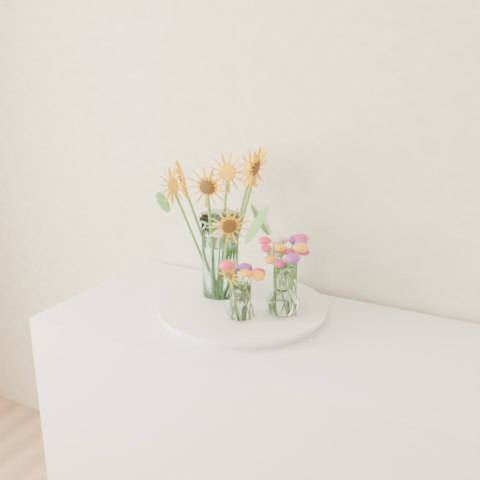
{
  "coord_description": "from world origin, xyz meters",
  "views": [
    {
      "loc": [
        0.47,
        0.47,
        1.66
      ],
      "look_at": [
        -0.35,
        1.98,
        1.13
      ],
      "focal_mm": 45.0,
      "sensor_mm": 36.0,
      "label": 1
    }
  ],
  "objects_px": {
    "counter": "(278,458)",
    "small_vase_a": "(240,302)",
    "tray": "(242,309)",
    "mason_jar": "(220,255)",
    "small_vase_c": "(285,282)",
    "small_vase_b": "(283,293)"
  },
  "relations": [
    {
      "from": "tray",
      "to": "small_vase_b",
      "type": "relative_size",
      "value": 3.57
    },
    {
      "from": "counter",
      "to": "tray",
      "type": "relative_size",
      "value": 2.83
    },
    {
      "from": "small_vase_b",
      "to": "small_vase_c",
      "type": "relative_size",
      "value": 1.07
    },
    {
      "from": "small_vase_c",
      "to": "tray",
      "type": "bearing_deg",
      "value": -139.01
    },
    {
      "from": "counter",
      "to": "small_vase_b",
      "type": "distance_m",
      "value": 0.55
    },
    {
      "from": "counter",
      "to": "mason_jar",
      "type": "height_order",
      "value": "mason_jar"
    },
    {
      "from": "tray",
      "to": "mason_jar",
      "type": "height_order",
      "value": "mason_jar"
    },
    {
      "from": "small_vase_a",
      "to": "small_vase_b",
      "type": "xyz_separation_m",
      "value": [
        0.09,
        0.08,
        0.02
      ]
    },
    {
      "from": "small_vase_a",
      "to": "mason_jar",
      "type": "bearing_deg",
      "value": 137.46
    },
    {
      "from": "mason_jar",
      "to": "small_vase_c",
      "type": "relative_size",
      "value": 2.09
    },
    {
      "from": "mason_jar",
      "to": "small_vase_a",
      "type": "xyz_separation_m",
      "value": [
        0.14,
        -0.13,
        -0.08
      ]
    },
    {
      "from": "small_vase_b",
      "to": "small_vase_a",
      "type": "bearing_deg",
      "value": -138.11
    },
    {
      "from": "small_vase_b",
      "to": "tray",
      "type": "bearing_deg",
      "value": 177.66
    },
    {
      "from": "counter",
      "to": "small_vase_a",
      "type": "xyz_separation_m",
      "value": [
        -0.11,
        -0.05,
        0.53
      ]
    },
    {
      "from": "mason_jar",
      "to": "small_vase_a",
      "type": "bearing_deg",
      "value": -42.54
    },
    {
      "from": "counter",
      "to": "small_vase_b",
      "type": "relative_size",
      "value": 10.12
    },
    {
      "from": "tray",
      "to": "small_vase_b",
      "type": "height_order",
      "value": "small_vase_b"
    },
    {
      "from": "counter",
      "to": "small_vase_c",
      "type": "height_order",
      "value": "small_vase_c"
    },
    {
      "from": "counter",
      "to": "small_vase_a",
      "type": "height_order",
      "value": "small_vase_a"
    },
    {
      "from": "small_vase_a",
      "to": "small_vase_b",
      "type": "height_order",
      "value": "small_vase_b"
    },
    {
      "from": "tray",
      "to": "mason_jar",
      "type": "xyz_separation_m",
      "value": [
        -0.1,
        0.04,
        0.15
      ]
    },
    {
      "from": "tray",
      "to": "small_vase_b",
      "type": "xyz_separation_m",
      "value": [
        0.14,
        -0.01,
        0.08
      ]
    }
  ]
}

